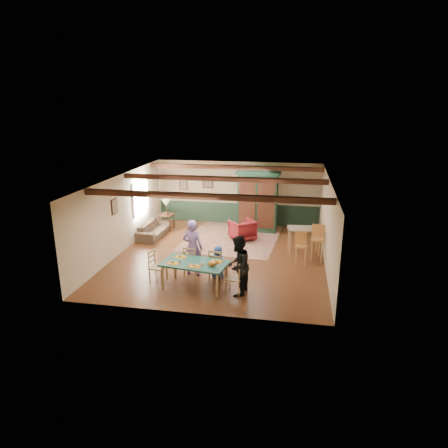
% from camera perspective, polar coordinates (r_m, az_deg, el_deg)
% --- Properties ---
extents(floor, '(8.00, 8.00, 0.00)m').
position_cam_1_polar(floor, '(13.80, -0.54, -4.56)').
color(floor, '#4D2815').
rests_on(floor, ground).
extents(wall_back, '(7.00, 0.02, 2.70)m').
position_cam_1_polar(wall_back, '(17.19, 1.95, 4.44)').
color(wall_back, beige).
rests_on(wall_back, floor).
extents(wall_left, '(0.02, 8.00, 2.70)m').
position_cam_1_polar(wall_left, '(14.42, -14.35, 1.50)').
color(wall_left, beige).
rests_on(wall_left, floor).
extents(wall_right, '(0.02, 8.00, 2.70)m').
position_cam_1_polar(wall_right, '(13.19, 14.56, 0.08)').
color(wall_right, beige).
rests_on(wall_right, floor).
extents(ceiling, '(7.00, 8.00, 0.02)m').
position_cam_1_polar(ceiling, '(13.06, -0.57, 6.55)').
color(ceiling, white).
rests_on(ceiling, wall_back).
extents(wainscot_back, '(6.95, 0.03, 0.90)m').
position_cam_1_polar(wainscot_back, '(17.39, 1.91, 1.52)').
color(wainscot_back, '#1B3224').
rests_on(wainscot_back, floor).
extents(ceiling_beam_front, '(6.95, 0.16, 0.16)m').
position_cam_1_polar(ceiling_beam_front, '(10.87, -2.85, 3.97)').
color(ceiling_beam_front, '#33180E').
rests_on(ceiling_beam_front, ceiling).
extents(ceiling_beam_mid, '(6.95, 0.16, 0.16)m').
position_cam_1_polar(ceiling_beam_mid, '(13.46, -0.25, 6.47)').
color(ceiling_beam_mid, '#33180E').
rests_on(ceiling_beam_mid, ceiling).
extents(ceiling_beam_back, '(6.95, 0.16, 0.16)m').
position_cam_1_polar(ceiling_beam_back, '(15.99, 1.47, 8.10)').
color(ceiling_beam_back, '#33180E').
rests_on(ceiling_beam_back, ceiling).
extents(window_left, '(0.06, 1.60, 1.30)m').
position_cam_1_polar(window_left, '(15.87, -11.81, 3.79)').
color(window_left, white).
rests_on(window_left, wall_left).
extents(picture_left_wall, '(0.04, 0.42, 0.52)m').
position_cam_1_polar(picture_left_wall, '(13.78, -15.37, 2.45)').
color(picture_left_wall, gray).
rests_on(picture_left_wall, wall_left).
extents(picture_back_a, '(0.45, 0.04, 0.55)m').
position_cam_1_polar(picture_back_a, '(17.31, -2.33, 6.03)').
color(picture_back_a, gray).
rests_on(picture_back_a, wall_back).
extents(picture_back_b, '(0.38, 0.04, 0.48)m').
position_cam_1_polar(picture_back_b, '(17.60, -5.84, 5.65)').
color(picture_back_b, gray).
rests_on(picture_back_b, wall_back).
extents(dining_table, '(1.95, 1.27, 0.76)m').
position_cam_1_polar(dining_table, '(11.39, -4.17, -7.29)').
color(dining_table, '#1A5346').
rests_on(dining_table, floor).
extents(dining_chair_far_left, '(0.49, 0.50, 0.96)m').
position_cam_1_polar(dining_chair_far_left, '(12.12, -4.61, -5.27)').
color(dining_chair_far_left, tan).
rests_on(dining_chair_far_left, floor).
extents(dining_chair_far_right, '(0.49, 0.50, 0.96)m').
position_cam_1_polar(dining_chair_far_right, '(11.84, -0.99, -5.76)').
color(dining_chair_far_right, tan).
rests_on(dining_chair_far_right, floor).
extents(dining_chair_end_left, '(0.50, 0.49, 0.96)m').
position_cam_1_polar(dining_chair_end_left, '(11.83, -9.41, -6.02)').
color(dining_chair_end_left, tan).
rests_on(dining_chair_end_left, floor).
extents(dining_chair_end_right, '(0.50, 0.49, 0.96)m').
position_cam_1_polar(dining_chair_end_right, '(10.98, 1.48, -7.62)').
color(dining_chair_end_right, tan).
rests_on(dining_chair_end_right, floor).
extents(person_man, '(0.69, 0.51, 1.75)m').
position_cam_1_polar(person_man, '(12.05, -4.50, -3.40)').
color(person_man, '#825FA3').
rests_on(person_man, floor).
extents(person_woman, '(0.75, 0.90, 1.67)m').
position_cam_1_polar(person_woman, '(10.81, 2.01, -5.98)').
color(person_woman, black).
rests_on(person_woman, floor).
extents(person_child, '(0.54, 0.39, 1.02)m').
position_cam_1_polar(person_child, '(11.90, -0.85, -5.49)').
color(person_child, '#27489D').
rests_on(person_child, floor).
extents(cat, '(0.38, 0.19, 0.18)m').
position_cam_1_polar(cat, '(10.93, -1.72, -5.64)').
color(cat, orange).
rests_on(cat, dining_table).
extents(place_setting_near_left, '(0.45, 0.36, 0.11)m').
position_cam_1_polar(place_setting_near_left, '(11.23, -7.35, -5.35)').
color(place_setting_near_left, yellow).
rests_on(place_setting_near_left, dining_table).
extents(place_setting_near_center, '(0.45, 0.36, 0.11)m').
position_cam_1_polar(place_setting_near_center, '(10.97, -4.24, -5.79)').
color(place_setting_near_center, yellow).
rests_on(place_setting_near_center, dining_table).
extents(place_setting_far_left, '(0.45, 0.36, 0.11)m').
position_cam_1_polar(place_setting_far_left, '(11.65, -6.26, -4.47)').
color(place_setting_far_left, yellow).
rests_on(place_setting_far_left, dining_table).
extents(place_setting_far_right, '(0.45, 0.36, 0.11)m').
position_cam_1_polar(place_setting_far_right, '(11.25, -1.09, -5.16)').
color(place_setting_far_right, yellow).
rests_on(place_setting_far_right, dining_table).
extents(area_rug, '(3.75, 4.34, 0.01)m').
position_cam_1_polar(area_rug, '(15.60, 1.23, -1.98)').
color(area_rug, tan).
rests_on(area_rug, floor).
extents(armoire, '(1.78, 0.80, 2.46)m').
position_cam_1_polar(armoire, '(16.24, 4.84, 3.22)').
color(armoire, black).
rests_on(armoire, floor).
extents(armchair, '(1.19, 1.19, 0.78)m').
position_cam_1_polar(armchair, '(15.30, 2.65, -0.84)').
color(armchair, '#4E0F17').
rests_on(armchair, floor).
extents(sofa, '(0.82, 1.94, 0.56)m').
position_cam_1_polar(sofa, '(15.97, -10.04, -0.76)').
color(sofa, '#43372A').
rests_on(sofa, floor).
extents(end_table, '(0.60, 0.60, 0.66)m').
position_cam_1_polar(end_table, '(16.75, -8.16, 0.34)').
color(end_table, '#33180E').
rests_on(end_table, floor).
extents(table_lamp, '(0.35, 0.35, 0.60)m').
position_cam_1_polar(table_lamp, '(16.59, -8.25, 2.43)').
color(table_lamp, beige).
rests_on(table_lamp, end_table).
extents(counter_table, '(1.19, 0.77, 0.94)m').
position_cam_1_polar(counter_table, '(14.09, 11.32, -2.39)').
color(counter_table, tan).
rests_on(counter_table, floor).
extents(bar_stool_left, '(0.43, 0.47, 1.12)m').
position_cam_1_polar(bar_stool_left, '(12.93, 10.91, -3.71)').
color(bar_stool_left, tan).
rests_on(bar_stool_left, floor).
extents(bar_stool_right, '(0.47, 0.51, 1.21)m').
position_cam_1_polar(bar_stool_right, '(13.52, 13.16, -2.74)').
color(bar_stool_right, tan).
rests_on(bar_stool_right, floor).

